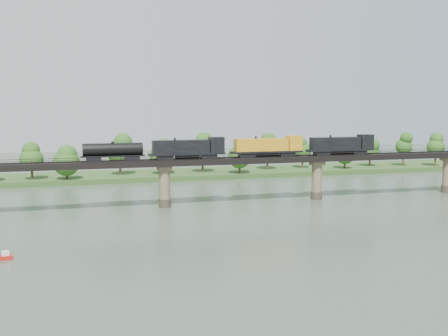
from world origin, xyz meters
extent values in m
plane|color=#364537|center=(0.00, 0.00, 0.00)|extent=(400.00, 400.00, 0.00)
cube|color=#2A491D|center=(0.00, 85.00, 0.80)|extent=(300.00, 24.00, 1.60)
cylinder|color=#473A2D|center=(0.00, 30.00, 1.00)|extent=(3.00, 3.00, 2.00)
cylinder|color=#817054|center=(0.00, 30.00, 5.50)|extent=(2.60, 2.60, 9.00)
cube|color=#817054|center=(0.00, 30.00, 9.50)|extent=(3.20, 3.20, 1.00)
cylinder|color=#473A2D|center=(40.00, 30.00, 1.00)|extent=(3.00, 3.00, 2.00)
cylinder|color=#817054|center=(40.00, 30.00, 5.50)|extent=(2.60, 2.60, 9.00)
cube|color=#817054|center=(40.00, 30.00, 9.50)|extent=(3.20, 3.20, 1.00)
cylinder|color=#473A2D|center=(80.00, 30.00, 1.00)|extent=(3.00, 3.00, 2.00)
cylinder|color=#817054|center=(80.00, 30.00, 5.50)|extent=(2.60, 2.60, 9.00)
cube|color=#817054|center=(80.00, 30.00, 9.50)|extent=(3.20, 3.20, 1.00)
cube|color=black|center=(0.00, 30.00, 10.75)|extent=(220.00, 5.00, 1.50)
cube|color=black|center=(0.00, 29.25, 11.58)|extent=(220.00, 0.12, 0.16)
cube|color=black|center=(0.00, 30.75, 11.58)|extent=(220.00, 0.12, 0.16)
cube|color=black|center=(0.00, 27.60, 12.20)|extent=(220.00, 0.10, 0.10)
cube|color=black|center=(0.00, 32.40, 12.20)|extent=(220.00, 0.10, 0.10)
cube|color=black|center=(0.00, 27.60, 11.85)|extent=(0.08, 0.08, 0.70)
cube|color=black|center=(0.00, 32.40, 11.85)|extent=(0.08, 0.08, 0.70)
cylinder|color=#382619|center=(-32.24, 78.84, 3.27)|extent=(0.70, 0.70, 3.34)
sphere|color=#204C15|center=(-32.24, 78.84, 7.73)|extent=(7.18, 7.18, 7.18)
sphere|color=#204C15|center=(-32.24, 78.84, 10.52)|extent=(5.39, 5.39, 5.39)
cylinder|color=#382619|center=(-22.01, 76.15, 3.01)|extent=(0.70, 0.70, 2.83)
sphere|color=#204C15|center=(-22.01, 76.15, 6.78)|extent=(8.26, 8.26, 8.26)
sphere|color=#204C15|center=(-22.01, 76.15, 9.14)|extent=(6.19, 6.19, 6.19)
cylinder|color=#382619|center=(-5.04, 82.68, 3.58)|extent=(0.70, 0.70, 3.96)
sphere|color=#204C15|center=(-5.04, 82.68, 8.87)|extent=(8.07, 8.07, 8.07)
sphere|color=#204C15|center=(-5.04, 82.68, 12.17)|extent=(6.05, 6.05, 6.05)
cylinder|color=#382619|center=(8.52, 81.14, 3.23)|extent=(0.70, 0.70, 3.27)
sphere|color=#204C15|center=(8.52, 81.14, 7.59)|extent=(8.03, 8.03, 8.03)
sphere|color=#204C15|center=(8.52, 81.14, 10.31)|extent=(6.02, 6.02, 6.02)
cylinder|color=#382619|center=(22.65, 82.31, 3.56)|extent=(0.70, 0.70, 3.92)
sphere|color=#204C15|center=(22.65, 82.31, 8.79)|extent=(8.29, 8.29, 8.29)
sphere|color=#204C15|center=(22.65, 82.31, 12.05)|extent=(6.21, 6.21, 6.21)
cylinder|color=#382619|center=(33.59, 75.35, 3.11)|extent=(0.70, 0.70, 3.02)
sphere|color=#204C15|center=(33.59, 75.35, 7.15)|extent=(7.74, 7.74, 7.74)
sphere|color=#204C15|center=(33.59, 75.35, 9.67)|extent=(5.80, 5.80, 5.80)
cylinder|color=#382619|center=(46.81, 84.03, 3.50)|extent=(0.70, 0.70, 3.80)
sphere|color=#204C15|center=(46.81, 84.03, 8.56)|extent=(7.47, 7.47, 7.47)
sphere|color=#204C15|center=(46.81, 84.03, 11.73)|extent=(5.60, 5.60, 5.60)
cylinder|color=#382619|center=(60.48, 84.26, 3.29)|extent=(0.70, 0.70, 3.38)
sphere|color=#204C15|center=(60.48, 84.26, 7.80)|extent=(6.23, 6.23, 6.23)
sphere|color=#204C15|center=(60.48, 84.26, 10.62)|extent=(4.67, 4.67, 4.67)
cylinder|color=#382619|center=(74.35, 78.39, 2.99)|extent=(0.70, 0.70, 2.77)
sphere|color=#204C15|center=(74.35, 78.39, 6.68)|extent=(7.04, 7.04, 7.04)
sphere|color=#204C15|center=(74.35, 78.39, 8.99)|extent=(5.28, 5.28, 5.28)
cylinder|color=#382619|center=(87.62, 83.57, 3.07)|extent=(0.70, 0.70, 2.94)
sphere|color=#204C15|center=(87.62, 83.57, 7.00)|extent=(6.73, 6.73, 6.73)
sphere|color=#204C15|center=(87.62, 83.57, 9.45)|extent=(5.05, 5.05, 5.05)
cylinder|color=#382619|center=(99.73, 80.10, 3.57)|extent=(0.70, 0.70, 3.94)
sphere|color=#204C15|center=(99.73, 80.10, 8.83)|extent=(6.17, 6.17, 6.17)
sphere|color=#204C15|center=(99.73, 80.10, 12.11)|extent=(4.62, 4.62, 4.62)
cylinder|color=#382619|center=(110.76, 76.08, 3.49)|extent=(0.70, 0.70, 3.77)
sphere|color=#204C15|center=(110.76, 76.08, 8.52)|extent=(6.60, 6.60, 6.60)
sphere|color=#204C15|center=(110.76, 76.08, 11.66)|extent=(4.95, 4.95, 4.95)
cube|color=black|center=(51.96, 30.00, 12.04)|extent=(3.91, 2.34, 1.07)
cube|color=black|center=(41.21, 30.00, 12.04)|extent=(3.91, 2.34, 1.07)
cube|color=black|center=(46.58, 30.00, 12.72)|extent=(18.56, 2.93, 0.49)
cube|color=black|center=(45.12, 30.00, 14.53)|extent=(13.67, 2.64, 3.13)
cube|color=black|center=(53.91, 30.00, 14.82)|extent=(3.52, 2.93, 3.71)
cylinder|color=black|center=(46.58, 30.00, 12.18)|extent=(5.86, 1.37, 1.37)
cube|color=black|center=(31.45, 30.00, 12.04)|extent=(3.91, 2.34, 1.07)
cube|color=black|center=(20.70, 30.00, 12.04)|extent=(3.91, 2.34, 1.07)
cube|color=black|center=(26.08, 30.00, 12.72)|extent=(18.56, 2.93, 0.49)
cube|color=gold|center=(24.61, 30.00, 14.53)|extent=(13.67, 2.64, 3.13)
cube|color=gold|center=(33.40, 30.00, 14.82)|extent=(3.52, 2.93, 3.71)
cylinder|color=black|center=(26.08, 30.00, 12.18)|extent=(5.86, 1.37, 1.37)
cube|color=black|center=(10.94, 30.00, 12.04)|extent=(3.91, 2.34, 1.07)
cube|color=black|center=(0.20, 30.00, 12.04)|extent=(3.91, 2.34, 1.07)
cube|color=black|center=(5.57, 30.00, 12.72)|extent=(18.56, 2.93, 0.49)
cube|color=black|center=(4.10, 30.00, 14.53)|extent=(13.67, 2.64, 3.13)
cube|color=black|center=(12.89, 30.00, 14.82)|extent=(3.52, 2.93, 3.71)
cylinder|color=black|center=(5.57, 30.00, 12.18)|extent=(5.86, 1.37, 1.37)
cube|color=black|center=(-7.62, 30.00, 12.04)|extent=(3.42, 2.15, 1.07)
cube|color=black|center=(-16.41, 30.00, 12.04)|extent=(3.42, 2.15, 1.07)
cube|color=black|center=(-12.01, 30.00, 12.67)|extent=(14.65, 2.34, 0.29)
cylinder|color=black|center=(-12.01, 30.00, 14.23)|extent=(13.67, 2.93, 2.93)
cylinder|color=black|center=(-12.01, 30.00, 15.80)|extent=(0.68, 0.68, 0.49)
cube|color=white|center=(-32.69, -7.90, 0.99)|extent=(1.30, 1.30, 0.66)
camera|label=1|loc=(-23.78, -101.62, 24.70)|focal=45.00mm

